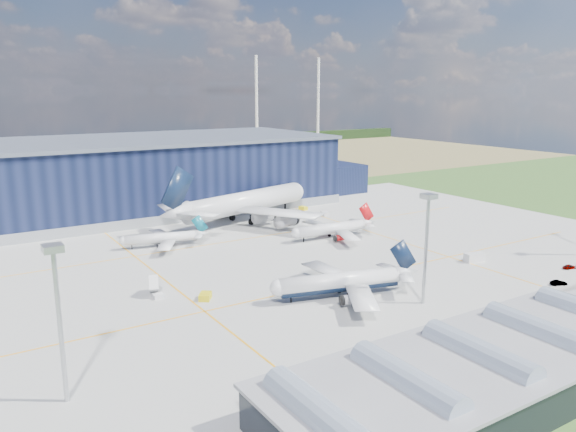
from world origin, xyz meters
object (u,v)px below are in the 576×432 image
Objects in this scene: light_mast_center at (427,231)px; hangar at (169,175)px; gse_van_a at (474,257)px; airliner_regional at (160,233)px; airliner_widebody at (245,191)px; gse_tug_b at (205,296)px; light_mast_west at (57,298)px; gse_tug_c at (303,208)px; gse_van_c at (529,311)px; car_b at (559,283)px; airliner_navy at (339,272)px; airstair at (154,288)px; car_a at (570,267)px; gse_cart_a at (325,214)px; airliner_red at (331,223)px.

hangar is at bearing 93.30° from light_mast_center.
airliner_regional is at bearing 56.43° from gse_van_a.
gse_tug_b is at bearing -141.62° from airliner_widebody.
light_mast_west is 136.19m from gse_tug_c.
airliner_regional reaches higher than gse_tug_b.
gse_van_c reaches higher than car_b.
hangar is at bearing 63.29° from light_mast_west.
light_mast_west is 44.36m from gse_tug_b.
airliner_navy is 11.05× the size of gse_tug_c.
light_mast_center is at bearing -109.45° from airliner_widebody.
hangar reaches higher than airstair.
airliner_widebody reaches higher than gse_tug_c.
light_mast_west is 0.67× the size of airliner_navy.
gse_tug_c is 107.98m from gse_van_c.
car_a is (47.18, -2.93, -14.83)m from light_mast_center.
gse_tug_c is at bearing 41.86° from light_mast_west.
airliner_navy is 10.09× the size of gse_cart_a.
car_b is at bearing -9.37° from airstair.
car_a is at bearing -66.94° from hangar.
car_a is at bearing -179.34° from airliner_navy.
airliner_widebody is at bearing -142.74° from airliner_regional.
gse_cart_a is at bearing -32.07° from gse_van_c.
light_mast_center is 20.05m from airliner_navy.
hangar is 142.52m from gse_van_c.
light_mast_west is 1.00× the size of light_mast_center.
airliner_regional is at bearing -173.48° from airliner_widebody.
gse_tug_b is 0.75× the size of gse_van_c.
airliner_red is at bearing 74.09° from light_mast_center.
gse_van_c is (-20.13, -29.76, -0.10)m from gse_van_a.
gse_van_a is (63.19, -56.24, -2.95)m from airliner_regional.
airliner_navy is (57.38, 12.05, -9.86)m from light_mast_west.
gse_tug_c is (30.83, 90.35, -14.76)m from light_mast_center.
gse_van_c is at bearing -82.17° from hangar.
airstair is at bearing -19.79° from airliner_navy.
gse_van_a reaches higher than car_b.
airliner_widebody is 72.70m from gse_tug_b.
airliner_red is 9.40× the size of gse_tug_c.
airstair is at bearing -151.00° from airliner_widebody.
gse_van_a reaches higher than gse_van_c.
airliner_regional is 7.46× the size of gse_cart_a.
airliner_widebody is 14.38× the size of gse_van_c.
light_mast_west is 59.45m from airliner_navy.
airstair is 90.00m from car_b.
gse_van_c is (82.18, -16.00, -14.37)m from light_mast_west.
hangar is at bearing -78.05° from airliner_navy.
airliner_navy is at bearing -111.32° from gse_cart_a.
gse_tug_b is 11.78m from airstair.
gse_tug_c is (38.01, -34.45, -10.94)m from hangar.
gse_van_c is (12.18, -16.00, -14.37)m from light_mast_center.
car_b is at bearing -14.18° from light_mast_center.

